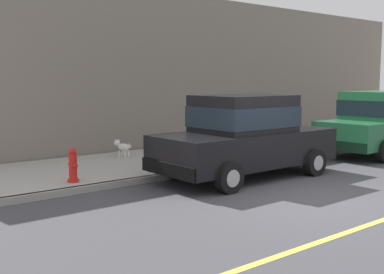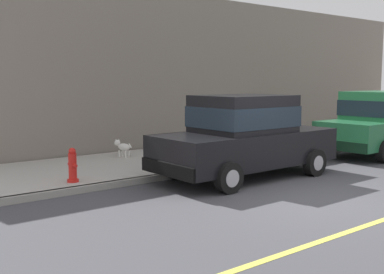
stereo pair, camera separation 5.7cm
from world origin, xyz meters
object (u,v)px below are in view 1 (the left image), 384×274
Objects in this scene: car_black_sedan at (245,136)px; dog_white at (122,147)px; car_green_sedan at (380,122)px; fire_hydrant at (73,166)px.

dog_white is at bearing -162.62° from car_black_sedan.
car_black_sedan is 6.14× the size of dog_white.
car_green_sedan is 7.83m from dog_white.
fire_hydrant is at bearing -99.10° from car_green_sedan.
car_black_sedan is 6.37× the size of fire_hydrant.
car_black_sedan reaches higher than dog_white.
car_green_sedan reaches higher than dog_white.
fire_hydrant is (-1.43, -3.61, -0.51)m from car_black_sedan.
dog_white is (-3.64, -1.14, -0.55)m from car_black_sedan.
car_black_sedan is at bearing 68.41° from fire_hydrant.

